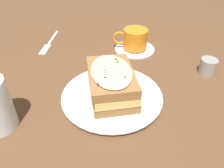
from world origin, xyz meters
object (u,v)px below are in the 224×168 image
at_px(sandwich, 112,82).
at_px(teacup_with_saucer, 135,41).
at_px(condiment_pot, 208,66).
at_px(fork, 48,44).
at_px(dinner_plate, 112,96).

xyz_separation_m(sandwich, teacup_with_saucer, (0.25, -0.08, -0.02)).
distance_m(teacup_with_saucer, condiment_pot, 0.24).
xyz_separation_m(teacup_with_saucer, fork, (0.04, 0.30, -0.03)).
bearing_deg(dinner_plate, teacup_with_saucer, -17.54).
bearing_deg(condiment_pot, teacup_with_saucer, 53.02).
height_order(dinner_plate, sandwich, sandwich).
bearing_deg(condiment_pot, fork, 69.66).
relative_size(sandwich, fork, 0.93).
relative_size(sandwich, teacup_with_saucer, 1.21).
xyz_separation_m(dinner_plate, sandwich, (-0.00, 0.00, 0.04)).
height_order(teacup_with_saucer, fork, teacup_with_saucer).
xyz_separation_m(dinner_plate, teacup_with_saucer, (0.25, -0.08, 0.02)).
distance_m(sandwich, teacup_with_saucer, 0.27).
height_order(dinner_plate, condiment_pot, condiment_pot).
height_order(dinner_plate, fork, dinner_plate).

